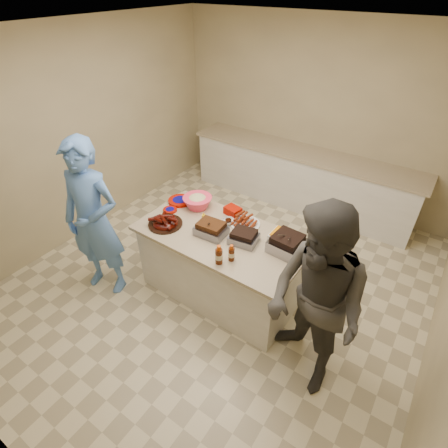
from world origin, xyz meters
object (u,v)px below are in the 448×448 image
Objects in this scene: roasting_pan at (286,250)px; guest_blue at (110,283)px; island at (222,291)px; coleslaw_bowl at (198,207)px; plastic_cup at (190,200)px; rib_platter at (166,225)px; mustard_bottle at (204,222)px; bbq_bottle_a at (219,263)px; bbq_bottle_b at (231,260)px; guest_gray at (301,370)px.

guest_blue is at bearing -152.81° from roasting_pan.
island is 5.33× the size of coleslaw_bowl.
plastic_cup is (-0.69, 0.34, 0.86)m from island.
rib_platter is 1.14m from guest_blue.
rib_platter is 0.42m from mustard_bottle.
bbq_bottle_a reaches higher than island.
coleslaw_bowl reaches higher than rib_platter.
roasting_pan is at bearing -6.09° from coleslaw_bowl.
guest_blue is (-1.52, -0.38, -0.86)m from bbq_bottle_b.
plastic_cup is 0.05× the size of guest_blue.
rib_platter is 0.91m from bbq_bottle_b.
mustard_bottle is at bearing 23.11° from guest_blue.
bbq_bottle_a is (0.84, -0.18, 0.00)m from rib_platter.
roasting_pan is at bearing 15.01° from rib_platter.
island reaches higher than guest_blue.
island is 1.28m from guest_gray.
coleslaw_bowl is at bearing 139.28° from bbq_bottle_a.
rib_platter is (-0.60, -0.20, 0.86)m from island.
roasting_pan is at bearing 49.53° from bbq_bottle_a.
coleslaw_bowl reaches higher than roasting_pan.
guest_gray is (0.90, -0.14, -0.86)m from bbq_bottle_b.
rib_platter is 0.86m from bbq_bottle_a.
guest_gray is at bearing -18.02° from island.
coleslaw_bowl is at bearing 146.50° from bbq_bottle_b.
guest_blue is at bearing -168.99° from bbq_bottle_a.
bbq_bottle_b is 0.69m from mustard_bottle.
coleslaw_bowl is 0.31m from mustard_bottle.
bbq_bottle_b is at bearing 53.95° from bbq_bottle_a.
mustard_bottle is at bearing -166.02° from guest_gray.
coleslaw_bowl is 1.44m from guest_blue.
island is 1.10m from roasting_pan.
rib_platter is at bearing -160.85° from roasting_pan.
rib_platter is 0.55m from plastic_cup.
bbq_bottle_a is 1.17m from plastic_cup.
coleslaw_bowl is 1.91× the size of bbq_bottle_b.
mustard_bottle is 1.31× the size of plastic_cup.
bbq_bottle_b reaches higher than island.
coleslaw_bowl is at bearing 38.41° from guest_blue.
coleslaw_bowl reaches higher than plastic_cup.
rib_platter is at bearing -80.68° from plastic_cup.
rib_platter is 2.95× the size of mustard_bottle.
bbq_bottle_b reaches higher than guest_gray.
guest_gray is at bearing -21.65° from plastic_cup.
roasting_pan is 0.17× the size of guest_blue.
roasting_pan is at bearing 48.55° from bbq_bottle_b.
mustard_bottle is (0.32, 0.27, 0.00)m from rib_platter.
bbq_bottle_a is at bearing -126.33° from roasting_pan.
mustard_bottle is at bearing 166.98° from island.
rib_platter reaches higher than roasting_pan.
roasting_pan is at bearing 12.70° from island.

